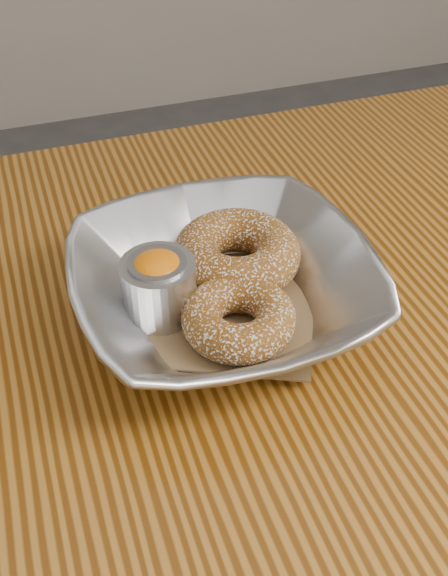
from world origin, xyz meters
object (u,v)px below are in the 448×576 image
object	(u,v)px
table	(357,424)
donut_back	(237,254)
serving_bowl	(224,289)
ramekin	(159,285)
donut_front	(239,318)

from	to	relation	value
table	donut_back	distance (m)	0.19
serving_bowl	donut_back	xyz separation A→B (m)	(0.03, 0.04, -0.00)
table	ramekin	xyz separation A→B (m)	(-0.15, 0.08, 0.14)
donut_front	ramekin	distance (m)	0.07
table	donut_back	xyz separation A→B (m)	(-0.08, 0.11, 0.13)
donut_back	table	bearing A→B (deg)	-55.89
donut_back	ramekin	distance (m)	0.08
donut_front	serving_bowl	bearing A→B (deg)	91.31
table	serving_bowl	xyz separation A→B (m)	(-0.10, 0.07, 0.13)
table	donut_back	world-z (taller)	donut_back
serving_bowl	donut_back	bearing A→B (deg)	57.70
table	donut_back	bearing A→B (deg)	124.11
serving_bowl	ramekin	distance (m)	0.05
table	serving_bowl	bearing A→B (deg)	144.68
table	serving_bowl	world-z (taller)	serving_bowl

